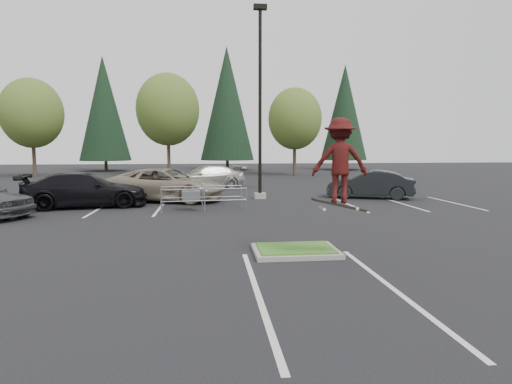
{
  "coord_description": "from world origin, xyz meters",
  "views": [
    {
      "loc": [
        -2.26,
        -10.87,
        2.81
      ],
      "look_at": [
        -0.88,
        1.5,
        1.48
      ],
      "focal_mm": 30.0,
      "sensor_mm": 36.0,
      "label": 1
    }
  ],
  "objects": [
    {
      "name": "ground",
      "position": [
        0.0,
        0.0,
        0.0
      ],
      "size": [
        120.0,
        120.0,
        0.0
      ],
      "primitive_type": "plane",
      "color": "black",
      "rests_on": "ground"
    },
    {
      "name": "grass_median",
      "position": [
        0.0,
        0.0,
        0.08
      ],
      "size": [
        2.2,
        1.6,
        0.16
      ],
      "color": "gray",
      "rests_on": "ground"
    },
    {
      "name": "stall_lines",
      "position": [
        -1.35,
        6.02,
        0.0
      ],
      "size": [
        22.62,
        17.6,
        0.01
      ],
      "color": "silver",
      "rests_on": "ground"
    },
    {
      "name": "light_pole",
      "position": [
        0.5,
        12.0,
        4.56
      ],
      "size": [
        0.7,
        0.6,
        10.12
      ],
      "color": "gray",
      "rests_on": "ground"
    },
    {
      "name": "decid_a",
      "position": [
        -18.01,
        30.03,
        5.58
      ],
      "size": [
        5.44,
        5.44,
        8.91
      ],
      "color": "#38281C",
      "rests_on": "ground"
    },
    {
      "name": "decid_b",
      "position": [
        -6.01,
        30.53,
        6.04
      ],
      "size": [
        5.89,
        5.89,
        9.64
      ],
      "color": "#38281C",
      "rests_on": "ground"
    },
    {
      "name": "decid_c",
      "position": [
        5.99,
        29.83,
        5.25
      ],
      "size": [
        5.12,
        5.12,
        8.38
      ],
      "color": "#38281C",
      "rests_on": "ground"
    },
    {
      "name": "conif_a",
      "position": [
        -14.0,
        40.0,
        7.1
      ],
      "size": [
        5.72,
        5.72,
        13.0
      ],
      "color": "#38281C",
      "rests_on": "ground"
    },
    {
      "name": "conif_b",
      "position": [
        0.0,
        40.5,
        7.85
      ],
      "size": [
        6.38,
        6.38,
        14.5
      ],
      "color": "#38281C",
      "rests_on": "ground"
    },
    {
      "name": "conif_c",
      "position": [
        14.0,
        39.5,
        6.85
      ],
      "size": [
        5.5,
        5.5,
        12.5
      ],
      "color": "#38281C",
      "rests_on": "ground"
    },
    {
      "name": "cart_corral",
      "position": [
        -2.92,
        7.96,
        0.66
      ],
      "size": [
        3.8,
        1.68,
        1.05
      ],
      "rotation": [
        0.0,
        0.0,
        0.1
      ],
      "color": "gray",
      "rests_on": "ground"
    },
    {
      "name": "skateboarder",
      "position": [
        0.85,
        -1.0,
        2.46
      ],
      "size": [
        1.41,
        0.95,
        2.25
      ],
      "rotation": [
        0.0,
        0.0,
        2.98
      ],
      "color": "black",
      "rests_on": "ground"
    },
    {
      "name": "car_l_tan",
      "position": [
        -4.5,
        11.5,
        0.85
      ],
      "size": [
        6.68,
        4.51,
        1.7
      ],
      "primitive_type": "imported",
      "rotation": [
        0.0,
        0.0,
        1.27
      ],
      "color": "gray",
      "rests_on": "ground"
    },
    {
      "name": "car_l_black",
      "position": [
        -8.0,
        9.57,
        0.8
      ],
      "size": [
        5.84,
        3.14,
        1.61
      ],
      "primitive_type": "imported",
      "rotation": [
        0.0,
        0.0,
        1.74
      ],
      "color": "black",
      "rests_on": "ground"
    },
    {
      "name": "car_r_charc",
      "position": [
        6.5,
        11.5,
        0.76
      ],
      "size": [
        4.86,
        3.15,
        1.51
      ],
      "primitive_type": "imported",
      "rotation": [
        0.0,
        0.0,
        4.34
      ],
      "color": "black",
      "rests_on": "ground"
    },
    {
      "name": "car_far_silver",
      "position": [
        -2.37,
        18.0,
        0.76
      ],
      "size": [
        5.66,
        3.53,
        1.53
      ],
      "primitive_type": "imported",
      "rotation": [
        0.0,
        0.0,
        5.0
      ],
      "color": "#B0B0AB",
      "rests_on": "ground"
    }
  ]
}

